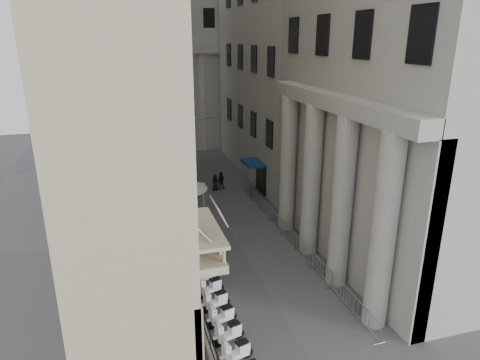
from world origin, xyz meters
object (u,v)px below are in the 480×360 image
Objects in this scene: info_kiosk at (165,199)px; pedestrian_b at (221,180)px; security_tent at (173,181)px; pedestrian_a at (196,187)px; street_lamp at (188,165)px.

info_kiosk is 1.17× the size of pedestrian_b.
pedestrian_b is (5.12, 4.92, -2.06)m from security_tent.
pedestrian_a is at bearing 46.69° from pedestrian_b.
pedestrian_a is 3.22m from pedestrian_b.
street_lamp is 5.87m from info_kiosk.
info_kiosk is (-0.59, 1.07, -1.90)m from security_tent.
security_tent is 2.26m from info_kiosk.
security_tent is 0.51× the size of street_lamp.
street_lamp reaches higher than security_tent.
pedestrian_a is 1.19× the size of pedestrian_b.
pedestrian_b is (4.31, 7.89, -4.18)m from street_lamp.
street_lamp is 4.95× the size of pedestrian_b.
security_tent reaches higher than pedestrian_a.
street_lamp is at bearing -74.75° from security_tent.
street_lamp is 4.16× the size of pedestrian_a.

